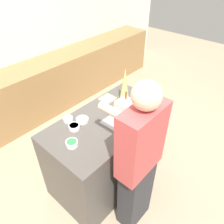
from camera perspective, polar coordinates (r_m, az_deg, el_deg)
The scene contains 13 objects.
ground_plane at distance 3.08m, azimuth -0.85°, elevation -15.80°, with size 12.00×12.00×0.00m, color tan.
wall_back at distance 3.87m, azimuth -26.71°, elevation 16.12°, with size 8.00×0.05×2.60m.
back_cabinet_block at distance 3.94m, azimuth -21.32°, elevation 4.02°, with size 6.00×0.60×0.92m.
kitchen_island at distance 2.71m, azimuth -0.94°, elevation -9.73°, with size 1.43×0.77×0.96m.
baking_tray at distance 2.40m, azimuth 3.23°, elevation -1.53°, with size 0.48×0.30×0.01m.
gingerbread_house at distance 2.32m, azimuth 3.33°, elevation 0.79°, with size 0.17×0.15×0.30m.
decorative_tree at distance 2.58m, azimuth 3.35°, elevation 7.12°, with size 0.11×0.11×0.42m.
candy_bowl_front_corner at distance 2.28m, azimuth -9.87°, elevation -3.82°, with size 0.12×0.12×0.05m.
candy_bowl_near_tray_left at distance 2.11m, azimuth -10.45°, elevation -8.03°, with size 0.12×0.12×0.05m.
candy_bowl_center_rear at distance 2.39m, azimuth -11.44°, elevation -1.79°, with size 0.11×0.11×0.05m.
candy_bowl_near_tray_right at distance 2.36m, azimuth -7.77°, elevation -2.03°, with size 0.13×0.13×0.04m.
cookbook at distance 2.68m, azimuth -1.19°, elevation 3.46°, with size 0.17×0.16×0.02m.
person at distance 2.04m, azimuth 6.91°, elevation -13.13°, with size 0.46×0.57×1.75m.
Camera 1 is at (-1.35, -1.26, 2.46)m, focal length 35.00 mm.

